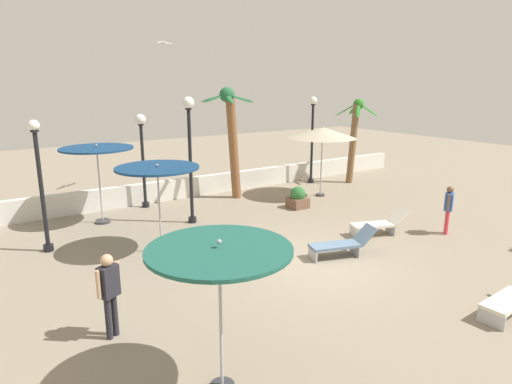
# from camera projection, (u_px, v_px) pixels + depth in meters

# --- Properties ---
(ground_plane) EXTENTS (56.00, 56.00, 0.00)m
(ground_plane) POSITION_uv_depth(u_px,v_px,m) (318.00, 265.00, 11.92)
(ground_plane) COLOR gray
(boundary_wall) EXTENTS (25.20, 0.30, 0.83)m
(boundary_wall) POSITION_uv_depth(u_px,v_px,m) (183.00, 188.00, 18.80)
(boundary_wall) COLOR silver
(boundary_wall) RESTS_ON ground_plane
(patio_umbrella_0) EXTENTS (2.33, 2.33, 2.60)m
(patio_umbrella_0) POSITION_uv_depth(u_px,v_px,m) (157.00, 171.00, 12.24)
(patio_umbrella_0) COLOR #333338
(patio_umbrella_0) RESTS_ON ground_plane
(patio_umbrella_1) EXTENTS (2.43, 2.43, 2.78)m
(patio_umbrella_1) POSITION_uv_depth(u_px,v_px,m) (97.00, 153.00, 14.89)
(patio_umbrella_1) COLOR #333338
(patio_umbrella_1) RESTS_ON ground_plane
(patio_umbrella_2) EXTENTS (2.86, 2.86, 3.02)m
(patio_umbrella_2) POSITION_uv_depth(u_px,v_px,m) (322.00, 133.00, 18.52)
(patio_umbrella_2) COLOR #333338
(patio_umbrella_2) RESTS_ON ground_plane
(patio_umbrella_3) EXTENTS (2.21, 2.21, 2.55)m
(patio_umbrella_3) POSITION_uv_depth(u_px,v_px,m) (219.00, 257.00, 6.54)
(patio_umbrella_3) COLOR #333338
(patio_umbrella_3) RESTS_ON ground_plane
(palm_tree_0) EXTENTS (2.36, 2.17, 4.63)m
(palm_tree_0) POSITION_uv_depth(u_px,v_px,m) (231.00, 131.00, 18.09)
(palm_tree_0) COLOR brown
(palm_tree_0) RESTS_ON ground_plane
(palm_tree_1) EXTENTS (1.99, 2.12, 4.05)m
(palm_tree_1) POSITION_uv_depth(u_px,v_px,m) (355.00, 131.00, 21.25)
(palm_tree_1) COLOR brown
(palm_tree_1) RESTS_ON ground_plane
(lamp_post_0) EXTENTS (0.37, 0.37, 4.15)m
(lamp_post_0) POSITION_uv_depth(u_px,v_px,m) (312.00, 130.00, 21.03)
(lamp_post_0) COLOR black
(lamp_post_0) RESTS_ON ground_plane
(lamp_post_1) EXTENTS (0.40, 0.40, 4.34)m
(lamp_post_1) POSITION_uv_depth(u_px,v_px,m) (190.00, 143.00, 14.84)
(lamp_post_1) COLOR black
(lamp_post_1) RESTS_ON ground_plane
(lamp_post_2) EXTENTS (0.31, 0.31, 3.81)m
(lamp_post_2) POSITION_uv_depth(u_px,v_px,m) (40.00, 181.00, 12.38)
(lamp_post_2) COLOR black
(lamp_post_2) RESTS_ON ground_plane
(lamp_post_3) EXTENTS (0.40, 0.40, 3.64)m
(lamp_post_3) POSITION_uv_depth(u_px,v_px,m) (142.00, 147.00, 16.86)
(lamp_post_3) COLOR black
(lamp_post_3) RESTS_ON ground_plane
(lounge_chair_1) EXTENTS (1.97, 1.09, 0.84)m
(lounge_chair_1) POSITION_uv_depth(u_px,v_px,m) (343.00, 243.00, 12.40)
(lounge_chair_1) COLOR #B7B7BC
(lounge_chair_1) RESTS_ON ground_plane
(lounge_chair_2) EXTENTS (1.96, 1.15, 0.84)m
(lounge_chair_2) POSITION_uv_depth(u_px,v_px,m) (380.00, 223.00, 14.17)
(lounge_chair_2) COLOR #B7B7BC
(lounge_chair_2) RESTS_ON ground_plane
(guest_0) EXTENTS (0.51, 0.38, 1.70)m
(guest_0) POSITION_uv_depth(u_px,v_px,m) (109.00, 288.00, 8.29)
(guest_0) COLOR #26262D
(guest_0) RESTS_ON ground_plane
(guest_1) EXTENTS (0.50, 0.38, 1.58)m
(guest_1) POSITION_uv_depth(u_px,v_px,m) (448.00, 206.00, 14.14)
(guest_1) COLOR #D8333F
(guest_1) RESTS_ON ground_plane
(seagull_0) EXTENTS (1.13, 0.96, 0.15)m
(seagull_0) POSITION_uv_depth(u_px,v_px,m) (164.00, 43.00, 18.93)
(seagull_0) COLOR white
(planter) EXTENTS (0.70, 0.70, 0.85)m
(planter) POSITION_uv_depth(u_px,v_px,m) (298.00, 198.00, 17.25)
(planter) COLOR brown
(planter) RESTS_ON ground_plane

